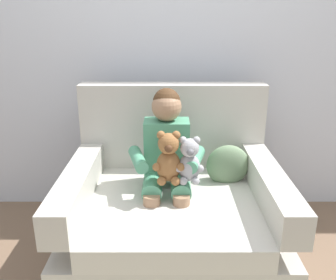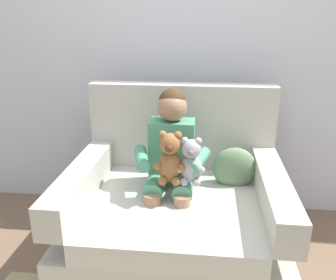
{
  "view_description": "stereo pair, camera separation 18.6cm",
  "coord_description": "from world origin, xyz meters",
  "px_view_note": "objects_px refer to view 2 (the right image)",
  "views": [
    {
      "loc": [
        -0.03,
        -1.81,
        1.41
      ],
      "look_at": [
        -0.04,
        -0.05,
        0.79
      ],
      "focal_mm": 38.35,
      "sensor_mm": 36.0,
      "label": 1
    },
    {
      "loc": [
        0.16,
        -1.8,
        1.41
      ],
      "look_at": [
        -0.04,
        -0.05,
        0.79
      ],
      "focal_mm": 38.35,
      "sensor_mm": 36.0,
      "label": 2
    }
  ],
  "objects_px": {
    "plush_brown": "(170,159)",
    "throw_pillow": "(234,168)",
    "armchair": "(176,213)",
    "plush_grey": "(191,162)",
    "seated_child": "(171,155)"
  },
  "relations": [
    {
      "from": "plush_brown",
      "to": "throw_pillow",
      "type": "relative_size",
      "value": 1.12
    },
    {
      "from": "seated_child",
      "to": "throw_pillow",
      "type": "relative_size",
      "value": 3.17
    },
    {
      "from": "throw_pillow",
      "to": "seated_child",
      "type": "bearing_deg",
      "value": -164.67
    },
    {
      "from": "armchair",
      "to": "seated_child",
      "type": "distance_m",
      "value": 0.35
    },
    {
      "from": "armchair",
      "to": "plush_grey",
      "type": "relative_size",
      "value": 4.59
    },
    {
      "from": "throw_pillow",
      "to": "armchair",
      "type": "bearing_deg",
      "value": -156.4
    },
    {
      "from": "plush_grey",
      "to": "throw_pillow",
      "type": "height_order",
      "value": "plush_grey"
    },
    {
      "from": "plush_grey",
      "to": "plush_brown",
      "type": "distance_m",
      "value": 0.11
    },
    {
      "from": "armchair",
      "to": "seated_child",
      "type": "bearing_deg",
      "value": 130.47
    },
    {
      "from": "plush_brown",
      "to": "throw_pillow",
      "type": "height_order",
      "value": "plush_brown"
    },
    {
      "from": "armchair",
      "to": "plush_brown",
      "type": "relative_size",
      "value": 4.1
    },
    {
      "from": "armchair",
      "to": "plush_grey",
      "type": "bearing_deg",
      "value": -48.88
    },
    {
      "from": "seated_child",
      "to": "armchair",
      "type": "bearing_deg",
      "value": -46.53
    },
    {
      "from": "plush_grey",
      "to": "throw_pillow",
      "type": "bearing_deg",
      "value": 55.85
    },
    {
      "from": "plush_grey",
      "to": "throw_pillow",
      "type": "relative_size",
      "value": 1.0
    }
  ]
}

